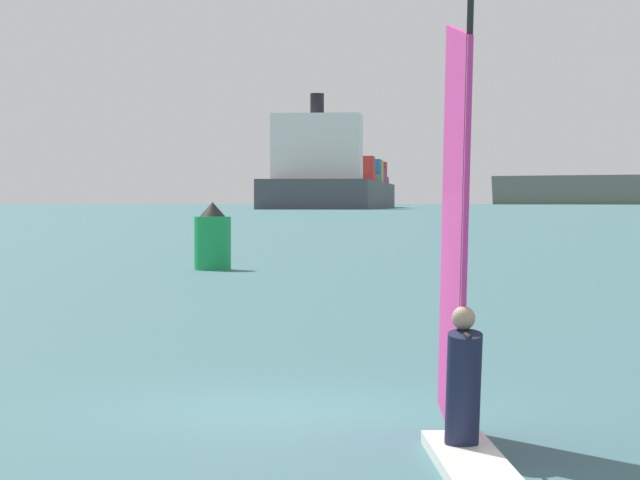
# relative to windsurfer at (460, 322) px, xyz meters

# --- Properties ---
(ground_plane) EXTENTS (4000.00, 4000.00, 0.00)m
(ground_plane) POSITION_rel_windsurfer_xyz_m (-2.33, 2.23, -1.24)
(ground_plane) COLOR #386066
(windsurfer) EXTENTS (1.32, 3.42, 4.36)m
(windsurfer) POSITION_rel_windsurfer_xyz_m (0.00, 0.00, 0.00)
(windsurfer) COLOR white
(windsurfer) RESTS_ON ground_plane
(cargo_ship) EXTENTS (54.26, 146.70, 33.56)m
(cargo_ship) POSITION_rel_windsurfer_xyz_m (-114.16, 434.22, 6.28)
(cargo_ship) COLOR #3F444C
(cargo_ship) RESTS_ON ground_plane
(channel_buoy) EXTENTS (1.27, 1.27, 2.34)m
(channel_buoy) POSITION_rel_windsurfer_xyz_m (-14.13, 32.98, -0.18)
(channel_buoy) COLOR #19994C
(channel_buoy) RESTS_ON ground_plane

